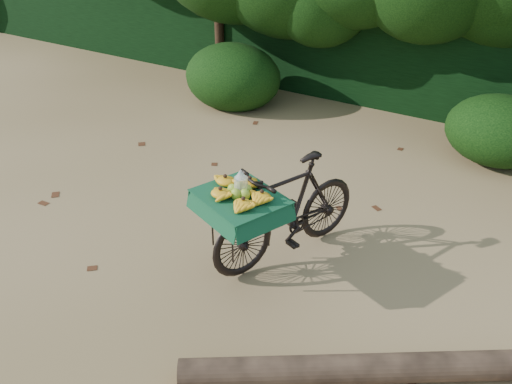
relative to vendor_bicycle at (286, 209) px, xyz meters
The scene contains 6 objects.
ground 0.99m from the vendor_bicycle, 89.95° to the right, with size 80.00×80.00×0.00m, color tan.
vendor_bicycle is the anchor object (origin of this frame).
fallen_log 1.92m from the vendor_bicycle, 34.62° to the right, with size 0.24×0.24×3.37m, color brown.
hedge_backdrop 5.52m from the vendor_bicycle, 89.99° to the left, with size 26.00×1.80×1.80m, color black.
bush_clumps 3.54m from the vendor_bicycle, 81.87° to the left, with size 8.80×1.70×0.90m, color black, non-canonical shape.
leaf_litter 0.60m from the vendor_bicycle, 89.71° to the right, with size 7.00×7.30×0.01m, color #482413, non-canonical shape.
Camera 1 is at (2.24, -3.44, 3.58)m, focal length 38.00 mm.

